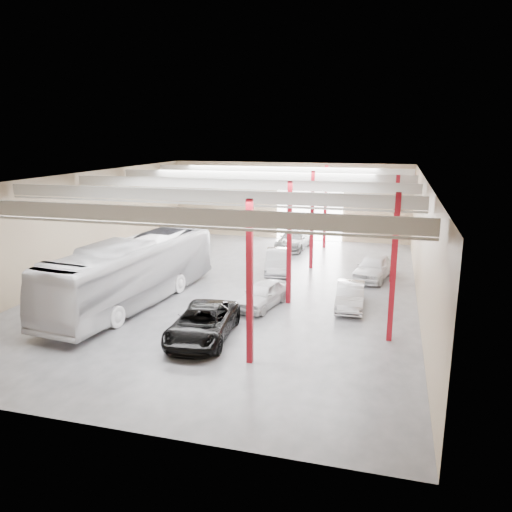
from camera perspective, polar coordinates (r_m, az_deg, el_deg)
The scene contains 8 objects.
depot_shell at distance 31.08m, azimuth -1.87°, elevation 5.40°, with size 22.12×32.12×7.06m.
coach_bus at distance 29.26m, azimuth -13.85°, elevation -1.73°, with size 3.15×13.45×3.75m, color silver.
black_sedan at distance 23.92m, azimuth -6.12°, elevation -7.65°, with size 2.61×5.65×1.57m, color black.
car_row_a at distance 28.14m, azimuth 0.71°, elevation -4.38°, with size 1.72×4.27×1.45m, color silver.
car_row_b at distance 35.11m, azimuth 2.60°, elevation -0.57°, with size 1.71×4.91×1.62m, color #A6A7AB.
car_row_c at distance 42.52m, azimuth 4.43°, elevation 1.93°, with size 2.24×5.51×1.60m, color slate.
car_right_near at distance 28.47m, azimuth 10.72°, elevation -4.46°, with size 1.49×4.27×1.41m, color silver.
car_right_far at distance 34.36m, azimuth 13.29°, elevation -1.23°, with size 1.93×4.80×1.64m, color silver.
Camera 1 is at (9.28, -28.87, 9.49)m, focal length 35.00 mm.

